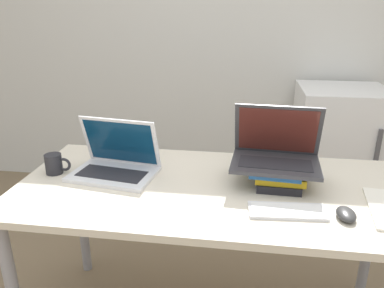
{
  "coord_description": "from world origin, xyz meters",
  "views": [
    {
      "loc": [
        0.1,
        -1.01,
        1.45
      ],
      "look_at": [
        -0.1,
        0.38,
        0.93
      ],
      "focal_mm": 35.0,
      "sensor_mm": 36.0,
      "label": 1
    }
  ],
  "objects": [
    {
      "name": "wireless_keyboard",
      "position": [
        0.28,
        0.21,
        0.76
      ],
      "size": [
        0.28,
        0.13,
        0.01
      ],
      "color": "silver",
      "rests_on": "desk"
    },
    {
      "name": "mini_fridge",
      "position": [
        0.76,
        1.57,
        0.47
      ],
      "size": [
        0.58,
        0.56,
        0.94
      ],
      "color": "white",
      "rests_on": "ground_plane"
    },
    {
      "name": "book_stack",
      "position": [
        0.26,
        0.45,
        0.8
      ],
      "size": [
        0.23,
        0.27,
        0.08
      ],
      "color": "black",
      "rests_on": "desk"
    },
    {
      "name": "laptop_left",
      "position": [
        -0.44,
        0.44,
        0.8
      ],
      "size": [
        0.39,
        0.29,
        0.24
      ],
      "color": "silver",
      "rests_on": "desk"
    },
    {
      "name": "wall_back",
      "position": [
        0.0,
        1.93,
        1.35
      ],
      "size": [
        8.0,
        0.05,
        2.7
      ],
      "color": "silver",
      "rests_on": "ground_plane"
    },
    {
      "name": "mouse",
      "position": [
        0.48,
        0.2,
        0.77
      ],
      "size": [
        0.07,
        0.1,
        0.03
      ],
      "color": "#2D2D2D",
      "rests_on": "desk"
    },
    {
      "name": "desk",
      "position": [
        0.0,
        0.38,
        0.68
      ],
      "size": [
        1.64,
        0.76,
        0.75
      ],
      "color": "beige",
      "rests_on": "ground_plane"
    },
    {
      "name": "mug",
      "position": [
        -0.71,
        0.41,
        0.8
      ],
      "size": [
        0.12,
        0.07,
        0.09
      ],
      "color": "#232328",
      "rests_on": "desk"
    },
    {
      "name": "laptop_on_books",
      "position": [
        0.24,
        0.45,
        0.89
      ],
      "size": [
        0.37,
        0.26,
        0.24
      ],
      "color": "#333338",
      "rests_on": "book_stack"
    }
  ]
}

